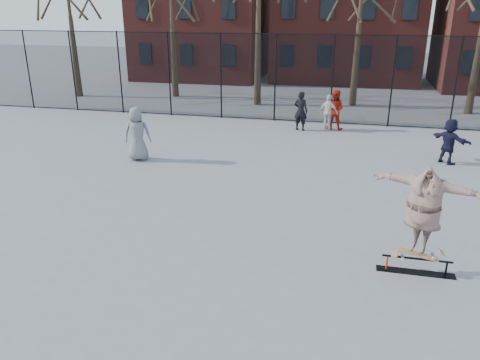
% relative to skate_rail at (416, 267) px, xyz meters
% --- Properties ---
extents(ground, '(100.00, 100.00, 0.00)m').
position_rel_skate_rail_xyz_m(ground, '(-3.58, -0.27, -0.13)').
color(ground, slate).
extents(skate_rail, '(1.56, 0.24, 0.34)m').
position_rel_skate_rail_xyz_m(skate_rail, '(0.00, 0.00, 0.00)').
color(skate_rail, black).
rests_on(skate_rail, ground).
extents(skateboard, '(0.89, 0.21, 0.11)m').
position_rel_skate_rail_xyz_m(skateboard, '(-0.01, 0.00, 0.26)').
color(skateboard, '#A07240').
rests_on(skateboard, skate_rail).
extents(skater, '(2.26, 1.35, 1.78)m').
position_rel_skate_rail_xyz_m(skater, '(-0.01, 0.00, 1.21)').
color(skater, '#553585').
rests_on(skater, skateboard).
extents(bystander_grey, '(1.05, 0.82, 1.89)m').
position_rel_skate_rail_xyz_m(bystander_grey, '(-8.71, 5.70, 0.81)').
color(bystander_grey, slate).
rests_on(bystander_grey, ground).
extents(bystander_black, '(0.70, 0.56, 1.70)m').
position_rel_skate_rail_xyz_m(bystander_black, '(-3.59, 11.21, 0.71)').
color(bystander_black, black).
rests_on(bystander_black, ground).
extents(bystander_red, '(0.98, 0.84, 1.74)m').
position_rel_skate_rail_xyz_m(bystander_red, '(-2.15, 11.73, 0.74)').
color(bystander_red, '#B01C0F').
rests_on(bystander_red, ground).
extents(bystander_white, '(0.97, 0.76, 1.54)m').
position_rel_skate_rail_xyz_m(bystander_white, '(-2.40, 11.58, 0.64)').
color(bystander_white, silver).
rests_on(bystander_white, ground).
extents(bystander_navy, '(1.37, 1.36, 1.58)m').
position_rel_skate_rail_xyz_m(bystander_navy, '(1.87, 7.74, 0.65)').
color(bystander_navy, black).
rests_on(bystander_navy, ground).
extents(fence, '(34.03, 0.07, 4.00)m').
position_rel_skate_rail_xyz_m(fence, '(-3.59, 12.73, 1.92)').
color(fence, black).
rests_on(fence, ground).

